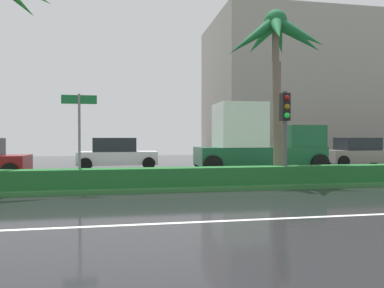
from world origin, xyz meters
TOP-DOWN VIEW (x-y plane):
  - ground_plane at (0.00, 9.00)m, footprint 90.00×42.00m
  - near_lane_divider_stripe at (0.00, 2.00)m, footprint 81.00×0.14m
  - median_strip at (0.00, 8.00)m, footprint 85.50×4.00m
  - median_hedge at (0.00, 6.60)m, footprint 76.50×0.70m
  - palm_tree_centre_left at (5.81, 8.46)m, footprint 4.04×4.20m
  - traffic_signal_median_right at (5.34, 6.51)m, footprint 0.28×0.43m
  - street_name_sign at (-1.58, 6.75)m, footprint 1.10×0.08m
  - car_in_traffic_second at (-0.58, 15.29)m, footprint 4.30×2.02m
  - box_truck_lead at (6.51, 12.28)m, footprint 6.40×2.64m
  - car_in_traffic_third at (13.99, 14.81)m, footprint 4.30×2.02m
  - building_far_right at (18.06, 27.02)m, footprint 20.42×11.11m

SIDE VIEW (x-z plane):
  - ground_plane at x=0.00m, z-range -0.10..0.00m
  - near_lane_divider_stripe at x=0.00m, z-range 0.00..0.01m
  - median_strip at x=0.00m, z-range 0.00..0.15m
  - median_hedge at x=0.00m, z-range 0.15..0.75m
  - car_in_traffic_second at x=-0.58m, z-range -0.03..1.69m
  - car_in_traffic_third at x=13.99m, z-range -0.03..1.69m
  - box_truck_lead at x=6.51m, z-range -0.18..3.28m
  - street_name_sign at x=-1.58m, z-range 0.58..3.58m
  - traffic_signal_median_right at x=5.34m, z-range 0.75..3.97m
  - palm_tree_centre_left at x=5.81m, z-range 2.15..8.85m
  - building_far_right at x=18.06m, z-range 0.00..12.44m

